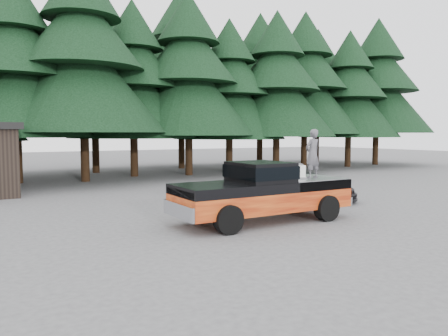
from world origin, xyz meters
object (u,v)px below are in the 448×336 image
air_compressor (294,172)px  man_on_bed (313,154)px  pickup_truck (263,201)px  parked_car (309,186)px

air_compressor → man_on_bed: size_ratio=0.38×
pickup_truck → parked_car: size_ratio=1.47×
air_compressor → man_on_bed: (0.65, -0.16, 0.60)m
man_on_bed → parked_car: bearing=-137.7°
parked_car → man_on_bed: bearing=-151.1°
pickup_truck → man_on_bed: man_on_bed is taller
pickup_truck → parked_car: bearing=32.0°
pickup_truck → man_on_bed: size_ratio=3.67×
pickup_truck → air_compressor: air_compressor is taller
pickup_truck → man_on_bed: (1.87, -0.23, 1.48)m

